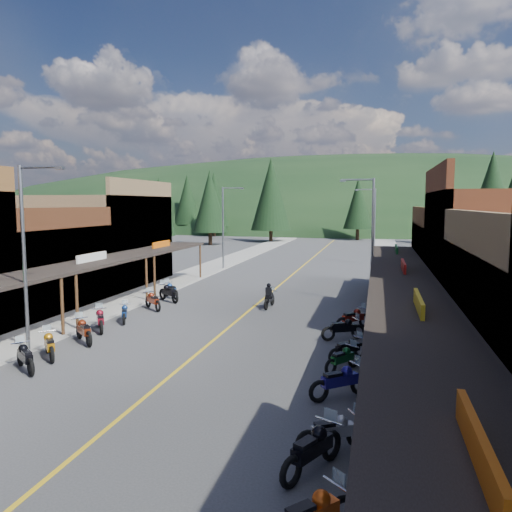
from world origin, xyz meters
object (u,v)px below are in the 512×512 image
Objects in this scene: bike_east_6 at (348,348)px; pedestrian_east_b at (391,277)px; pine_11 at (492,197)px; bike_east_5 at (343,357)px; pine_10 at (210,201)px; bike_west_4 at (25,356)px; bike_west_7 at (100,319)px; bike_west_11 at (171,289)px; pine_3 at (358,203)px; pine_1 at (214,199)px; pine_8 at (159,207)px; streetlight_3 at (373,222)px; bike_east_8 at (353,317)px; streetlight_1 at (224,224)px; bike_east_4 at (340,379)px; rider_on_bike at (269,298)px; bike_east_3 at (333,430)px; bike_west_8 at (125,312)px; pine_2 at (271,194)px; bike_east_2 at (312,447)px; bike_east_7 at (343,328)px; bike_west_10 at (169,292)px; shop_west_2 at (18,268)px; bike_west_6 at (84,329)px; shop_east_3 at (475,262)px; bike_west_9 at (153,300)px; pine_0 at (120,203)px; pine_4 at (447,198)px; streetlight_0 at (27,250)px; bike_west_5 at (49,344)px; shop_west_3 at (102,240)px; pine_7 at (187,200)px; pedestrian_east_a at (387,341)px.

bike_east_6 is 17.64m from pedestrian_east_b.
bike_east_5 is at bearing -107.71° from pine_11.
pine_10 is 5.44× the size of bike_west_4.
bike_west_7 reaches higher than bike_west_11.
bike_east_6 is (2.33, -69.84, -5.93)m from pine_3.
bike_west_11 is at bearing -74.16° from pine_1.
pine_10 is at bearing 68.20° from pine_8.
streetlight_3 is at bearing -122.11° from pedestrian_east_b.
streetlight_3 is 28.78m from bike_east_8.
bike_east_4 is (13.26, -29.92, -3.81)m from streetlight_1.
bike_east_3 is at bearing -69.68° from rider_on_bike.
pine_2 is at bearing 68.28° from bike_west_8.
bike_east_4 is (-13.70, -45.92, -6.53)m from pine_11.
pine_8 reaches higher than bike_west_11.
bike_east_2 is 1.09× the size of bike_east_7.
pine_2 reaches higher than bike_west_11.
bike_west_10 is at bearing 150.28° from bike_east_2.
bike_east_4 is (11.93, 0.12, 0.04)m from bike_west_4.
shop_west_2 is 22.32m from bike_east_4.
shop_east_3 is at bearing -9.47° from bike_west_6.
pine_2 reaches higher than bike_east_3.
bike_west_6 is 1.04× the size of bike_west_9.
streetlight_3 is 0.57× the size of pine_2.
pine_8 is 4.72× the size of bike_west_11.
pine_10 is at bearing -28.61° from pine_0.
bike_east_3 is (2.39, -77.50, -5.91)m from pine_3.
pine_4 is 5.91× the size of rider_on_bike.
pedestrian_east_b reaches higher than bike_west_6.
streetlight_0 is 0.64× the size of pine_1.
pedestrian_east_b is at bearing 12.33° from bike_west_5.
pine_0 is 5.64× the size of bike_east_6.
shop_west_3 is 1.36× the size of streetlight_1.
pine_7 reaches higher than pine_11.
bike_west_6 is at bearing -149.94° from bike_east_5.
pine_4 is at bearing 19.91° from bike_west_9.
pine_8 is at bearing -86.19° from pine_1.
pine_8 is at bearing 170.32° from bike_east_8.
streetlight_1 is at bearing -178.20° from bike_east_7.
streetlight_1 reaches higher than bike_west_11.
shop_east_3 is 12.47m from bike_east_8.
pedestrian_east_b is (2.18, 12.18, 0.38)m from bike_east_8.
pedestrian_east_b is (30.47, -26.33, -4.97)m from pine_8.
bike_west_8 is 8.80m from rider_on_bike.
pine_7 reaches higher than bike_west_11.
pine_2 is 6.61× the size of bike_west_11.
bike_west_8 is at bearing -70.98° from pine_7.
streetlight_0 is 5.13× the size of pedestrian_east_a.
bike_west_11 reaches higher than bike_east_6.
pedestrian_east_b reaches higher than bike_west_10.
bike_east_5 is (30.21, -75.18, -6.69)m from pine_1.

